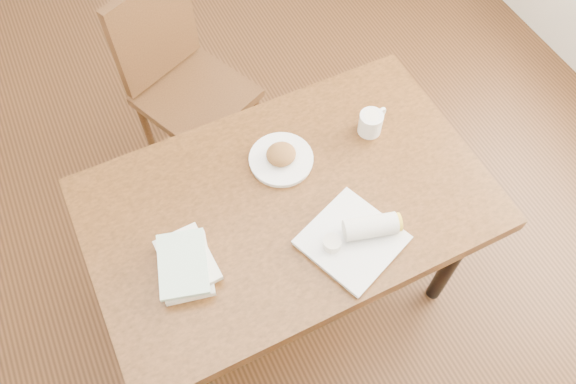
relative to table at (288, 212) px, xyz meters
name	(u,v)px	position (x,y,z in m)	size (l,w,h in m)	color
ground	(288,286)	(0.00, 0.00, -0.67)	(4.00, 5.00, 0.01)	#472814
table	(288,212)	(0.00, 0.00, 0.00)	(1.31, 0.82, 0.75)	brown
chair_far	(180,75)	(-0.09, 0.86, -0.12)	(0.55, 0.55, 0.95)	#4D2F16
plate_scone	(281,158)	(0.05, 0.15, 0.10)	(0.22, 0.22, 0.07)	white
coffee_mug	(371,122)	(0.39, 0.13, 0.12)	(0.12, 0.08, 0.08)	white
plate_burrito	(358,236)	(0.13, -0.23, 0.11)	(0.35, 0.35, 0.09)	white
book_stack	(186,264)	(-0.38, -0.08, 0.11)	(0.20, 0.25, 0.06)	white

